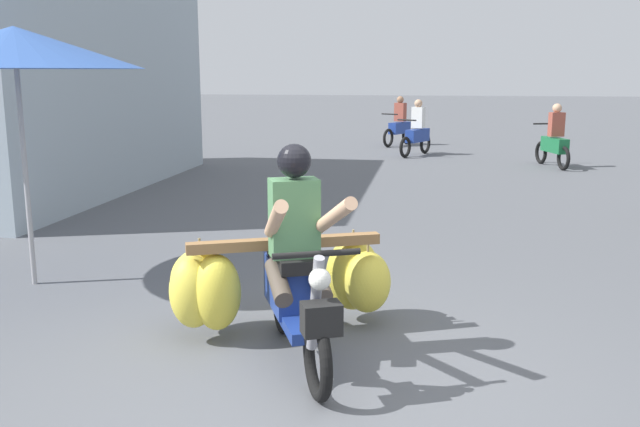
# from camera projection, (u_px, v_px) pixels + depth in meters

# --- Properties ---
(ground_plane) EXTENTS (120.00, 120.00, 0.00)m
(ground_plane) POSITION_uv_depth(u_px,v_px,m) (316.00, 401.00, 4.44)
(ground_plane) COLOR #56595E
(motorbike_main_loaded) EXTENTS (1.84, 1.99, 1.58)m
(motorbike_main_loaded) POSITION_uv_depth(u_px,v_px,m) (280.00, 278.00, 5.34)
(motorbike_main_loaded) COLOR black
(motorbike_main_loaded) RESTS_ON ground
(motorbike_distant_ahead_left) EXTENTS (0.84, 1.49, 1.40)m
(motorbike_distant_ahead_left) POSITION_uv_depth(u_px,v_px,m) (399.00, 126.00, 19.86)
(motorbike_distant_ahead_left) COLOR black
(motorbike_distant_ahead_left) RESTS_ON ground
(motorbike_distant_ahead_right) EXTENTS (0.66, 1.58, 1.40)m
(motorbike_distant_ahead_right) POSITION_uv_depth(u_px,v_px,m) (554.00, 142.00, 15.23)
(motorbike_distant_ahead_right) COLOR black
(motorbike_distant_ahead_right) RESTS_ON ground
(motorbike_distant_far_ahead) EXTENTS (0.83, 1.50, 1.40)m
(motorbike_distant_far_ahead) POSITION_uv_depth(u_px,v_px,m) (417.00, 133.00, 17.47)
(motorbike_distant_far_ahead) COLOR black
(motorbike_distant_far_ahead) RESTS_ON ground
(shopfront_building) EXTENTS (3.36, 7.38, 4.05)m
(shopfront_building) POSITION_uv_depth(u_px,v_px,m) (40.00, 75.00, 12.20)
(shopfront_building) COLOR #9EADB7
(shopfront_building) RESTS_ON ground
(market_umbrella_near_shop) EXTENTS (2.35, 2.35, 2.49)m
(market_umbrella_near_shop) POSITION_uv_depth(u_px,v_px,m) (15.00, 48.00, 6.45)
(market_umbrella_near_shop) COLOR #99999E
(market_umbrella_near_shop) RESTS_ON ground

